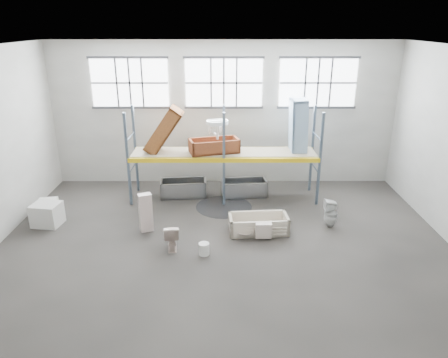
{
  "coord_description": "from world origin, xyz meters",
  "views": [
    {
      "loc": [
        -0.02,
        -9.52,
        5.56
      ],
      "look_at": [
        0.0,
        1.5,
        1.4
      ],
      "focal_mm": 33.59,
      "sensor_mm": 36.0,
      "label": 1
    }
  ],
  "objects_px": {
    "blue_tub_upright": "(298,126)",
    "steel_tub_right": "(244,188)",
    "bathtub_beige": "(258,224)",
    "toilet_white": "(331,213)",
    "carton_near": "(47,214)",
    "rust_tub_flat": "(214,146)",
    "bucket": "(204,249)",
    "steel_tub_left": "(183,188)",
    "toilet_beige": "(172,236)",
    "cistern_tall": "(146,213)"
  },
  "relations": [
    {
      "from": "blue_tub_upright",
      "to": "steel_tub_right",
      "type": "bearing_deg",
      "value": -178.72
    },
    {
      "from": "bathtub_beige",
      "to": "toilet_white",
      "type": "distance_m",
      "value": 2.13
    },
    {
      "from": "steel_tub_right",
      "to": "carton_near",
      "type": "height_order",
      "value": "carton_near"
    },
    {
      "from": "rust_tub_flat",
      "to": "bucket",
      "type": "height_order",
      "value": "rust_tub_flat"
    },
    {
      "from": "steel_tub_right",
      "to": "toilet_white",
      "type": "bearing_deg",
      "value": -44.25
    },
    {
      "from": "steel_tub_left",
      "to": "blue_tub_upright",
      "type": "distance_m",
      "value": 4.32
    },
    {
      "from": "bathtub_beige",
      "to": "toilet_beige",
      "type": "relative_size",
      "value": 2.33
    },
    {
      "from": "toilet_beige",
      "to": "toilet_white",
      "type": "relative_size",
      "value": 0.85
    },
    {
      "from": "toilet_beige",
      "to": "steel_tub_left",
      "type": "relative_size",
      "value": 0.46
    },
    {
      "from": "steel_tub_left",
      "to": "steel_tub_right",
      "type": "xyz_separation_m",
      "value": [
        2.06,
        0.04,
        -0.01
      ]
    },
    {
      "from": "rust_tub_flat",
      "to": "bathtub_beige",
      "type": "bearing_deg",
      "value": -62.18
    },
    {
      "from": "steel_tub_right",
      "to": "rust_tub_flat",
      "type": "distance_m",
      "value": 1.86
    },
    {
      "from": "toilet_white",
      "to": "carton_near",
      "type": "relative_size",
      "value": 1.08
    },
    {
      "from": "toilet_beige",
      "to": "bucket",
      "type": "bearing_deg",
      "value": 151.84
    },
    {
      "from": "steel_tub_left",
      "to": "rust_tub_flat",
      "type": "distance_m",
      "value": 1.88
    },
    {
      "from": "bathtub_beige",
      "to": "steel_tub_left",
      "type": "xyz_separation_m",
      "value": [
        -2.34,
        2.6,
        0.04
      ]
    },
    {
      "from": "cistern_tall",
      "to": "bucket",
      "type": "xyz_separation_m",
      "value": [
        1.68,
        -1.31,
        -0.4
      ]
    },
    {
      "from": "cistern_tall",
      "to": "blue_tub_upright",
      "type": "relative_size",
      "value": 0.64
    },
    {
      "from": "cistern_tall",
      "to": "steel_tub_left",
      "type": "distance_m",
      "value": 2.66
    },
    {
      "from": "bathtub_beige",
      "to": "toilet_beige",
      "type": "xyz_separation_m",
      "value": [
        -2.33,
        -0.9,
        0.11
      ]
    },
    {
      "from": "steel_tub_right",
      "to": "bucket",
      "type": "height_order",
      "value": "steel_tub_right"
    },
    {
      "from": "toilet_white",
      "to": "steel_tub_left",
      "type": "height_order",
      "value": "toilet_white"
    },
    {
      "from": "carton_near",
      "to": "toilet_white",
      "type": "bearing_deg",
      "value": -0.85
    },
    {
      "from": "cistern_tall",
      "to": "steel_tub_left",
      "type": "relative_size",
      "value": 0.73
    },
    {
      "from": "steel_tub_right",
      "to": "blue_tub_upright",
      "type": "relative_size",
      "value": 0.85
    },
    {
      "from": "toilet_white",
      "to": "steel_tub_right",
      "type": "relative_size",
      "value": 0.56
    },
    {
      "from": "cistern_tall",
      "to": "bucket",
      "type": "height_order",
      "value": "cistern_tall"
    },
    {
      "from": "cistern_tall",
      "to": "rust_tub_flat",
      "type": "bearing_deg",
      "value": 29.79
    },
    {
      "from": "bathtub_beige",
      "to": "steel_tub_right",
      "type": "relative_size",
      "value": 1.11
    },
    {
      "from": "toilet_white",
      "to": "bathtub_beige",
      "type": "bearing_deg",
      "value": -82.33
    },
    {
      "from": "cistern_tall",
      "to": "carton_near",
      "type": "relative_size",
      "value": 1.46
    },
    {
      "from": "toilet_beige",
      "to": "toilet_white",
      "type": "bearing_deg",
      "value": -171.56
    },
    {
      "from": "toilet_beige",
      "to": "carton_near",
      "type": "xyz_separation_m",
      "value": [
        -3.76,
        1.35,
        -0.02
      ]
    },
    {
      "from": "bathtub_beige",
      "to": "bucket",
      "type": "distance_m",
      "value": 1.92
    },
    {
      "from": "carton_near",
      "to": "steel_tub_left",
      "type": "bearing_deg",
      "value": 29.78
    },
    {
      "from": "toilet_white",
      "to": "bucket",
      "type": "height_order",
      "value": "toilet_white"
    },
    {
      "from": "toilet_beige",
      "to": "rust_tub_flat",
      "type": "distance_m",
      "value": 3.78
    },
    {
      "from": "steel_tub_left",
      "to": "bucket",
      "type": "height_order",
      "value": "steel_tub_left"
    },
    {
      "from": "rust_tub_flat",
      "to": "blue_tub_upright",
      "type": "height_order",
      "value": "blue_tub_upright"
    },
    {
      "from": "bathtub_beige",
      "to": "toilet_white",
      "type": "relative_size",
      "value": 1.99
    },
    {
      "from": "toilet_white",
      "to": "steel_tub_right",
      "type": "xyz_separation_m",
      "value": [
        -2.37,
        2.31,
        -0.14
      ]
    },
    {
      "from": "bathtub_beige",
      "to": "carton_near",
      "type": "bearing_deg",
      "value": 171.49
    },
    {
      "from": "cistern_tall",
      "to": "blue_tub_upright",
      "type": "height_order",
      "value": "blue_tub_upright"
    },
    {
      "from": "toilet_beige",
      "to": "carton_near",
      "type": "distance_m",
      "value": 4.0
    },
    {
      "from": "bathtub_beige",
      "to": "bucket",
      "type": "xyz_separation_m",
      "value": [
        -1.47,
        -1.23,
        -0.08
      ]
    },
    {
      "from": "cistern_tall",
      "to": "blue_tub_upright",
      "type": "distance_m",
      "value": 5.58
    },
    {
      "from": "blue_tub_upright",
      "to": "bathtub_beige",
      "type": "bearing_deg",
      "value": -118.09
    },
    {
      "from": "toilet_beige",
      "to": "toilet_white",
      "type": "distance_m",
      "value": 4.59
    },
    {
      "from": "steel_tub_left",
      "to": "carton_near",
      "type": "relative_size",
      "value": 1.99
    },
    {
      "from": "rust_tub_flat",
      "to": "carton_near",
      "type": "relative_size",
      "value": 2.04
    }
  ]
}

